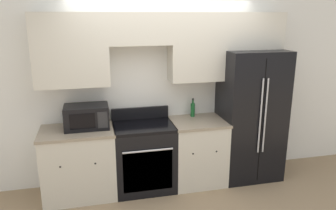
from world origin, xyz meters
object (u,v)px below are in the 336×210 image
at_px(microwave, 87,117).
at_px(bottle, 193,109).
at_px(oven_range, 144,156).
at_px(refrigerator, 249,114).

relative_size(microwave, bottle, 2.10).
relative_size(oven_range, bottle, 4.07).
xyz_separation_m(oven_range, microwave, (-0.72, 0.05, 0.60)).
bearing_deg(oven_range, microwave, 175.70).
distance_m(oven_range, bottle, 0.95).
relative_size(refrigerator, microwave, 3.36).
xyz_separation_m(oven_range, bottle, (0.74, 0.20, 0.55)).
relative_size(oven_range, refrigerator, 0.58).
distance_m(refrigerator, bottle, 0.82).
bearing_deg(bottle, microwave, -174.14).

